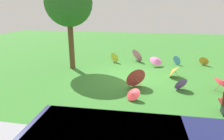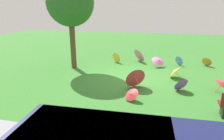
# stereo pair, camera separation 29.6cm
# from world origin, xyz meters

# --- Properties ---
(ground) EXTENTS (40.00, 40.00, 0.00)m
(ground) POSITION_xyz_m (0.00, 0.00, 0.00)
(ground) COLOR #387A2D
(shade_tree) EXTENTS (2.64, 2.64, 5.10)m
(shade_tree) POSITION_xyz_m (3.52, -0.93, 3.74)
(shade_tree) COLOR brown
(shade_tree) RESTS_ON ground
(parasol_pink_0) EXTENTS (1.04, 1.03, 0.67)m
(parasol_pink_0) POSITION_xyz_m (-1.48, -2.24, 0.41)
(parasol_pink_0) COLOR tan
(parasol_pink_0) RESTS_ON ground
(parasol_purple_0) EXTENTS (0.72, 0.64, 0.61)m
(parasol_purple_0) POSITION_xyz_m (-2.42, 1.29, 0.31)
(parasol_purple_0) COLOR tan
(parasol_purple_0) RESTS_ON ground
(parasol_red_0) EXTENTS (0.77, 0.76, 0.49)m
(parasol_red_0) POSITION_xyz_m (-0.46, 2.71, 0.27)
(parasol_red_0) COLOR tan
(parasol_red_0) RESTS_ON ground
(parasol_orange_0) EXTENTS (0.70, 0.62, 0.59)m
(parasol_orange_0) POSITION_xyz_m (-4.49, -3.14, 0.30)
(parasol_orange_0) COLOR tan
(parasol_orange_0) RESTS_ON ground
(parasol_yellow_0) EXTENTS (0.74, 0.67, 0.69)m
(parasol_yellow_0) POSITION_xyz_m (1.22, -2.76, 0.35)
(parasol_yellow_0) COLOR tan
(parasol_yellow_0) RESTS_ON ground
(parasol_pink_1) EXTENTS (1.06, 1.08, 0.91)m
(parasol_pink_1) POSITION_xyz_m (-0.27, -3.32, 0.45)
(parasol_pink_1) COLOR tan
(parasol_pink_1) RESTS_ON ground
(parasol_red_1) EXTENTS (0.85, 0.87, 0.67)m
(parasol_red_1) POSITION_xyz_m (-4.16, 1.16, 0.45)
(parasol_red_1) COLOR tan
(parasol_red_1) RESTS_ON ground
(parasol_orange_1) EXTENTS (0.85, 0.91, 0.71)m
(parasol_orange_1) POSITION_xyz_m (-2.31, -0.37, 0.37)
(parasol_orange_1) COLOR tan
(parasol_orange_1) RESTS_ON ground
(parasol_blue_2) EXTENTS (0.59, 0.62, 0.61)m
(parasol_blue_2) POSITION_xyz_m (-2.83, -2.94, 0.30)
(parasol_blue_2) COLOR tan
(parasol_blue_2) RESTS_ON ground
(parasol_red_2) EXTENTS (1.06, 1.02, 0.96)m
(parasol_red_2) POSITION_xyz_m (-0.42, 1.30, 0.48)
(parasol_red_2) COLOR tan
(parasol_red_2) RESTS_ON ground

